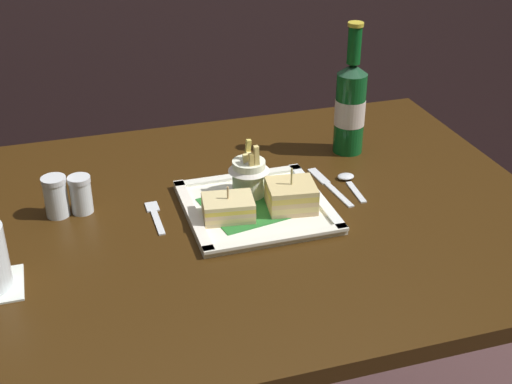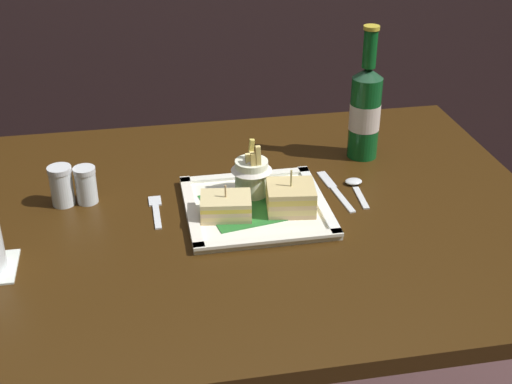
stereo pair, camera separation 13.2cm
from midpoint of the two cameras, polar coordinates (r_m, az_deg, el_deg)
dining_table at (r=1.41m, az=-2.72°, el=-5.87°), size 1.11×0.88×0.77m
square_plate at (r=1.34m, az=-2.81°, el=-1.37°), size 0.27×0.27×0.02m
sandwich_half_left at (r=1.29m, az=-5.19°, el=-1.37°), size 0.10×0.08×0.06m
sandwich_half_right at (r=1.32m, az=-0.00°, el=-0.40°), size 0.10×0.09×0.08m
fries_cup at (r=1.35m, az=-3.56°, el=1.58°), size 0.08×0.08×0.11m
beer_bottle at (r=1.54m, az=5.19°, el=6.95°), size 0.07×0.07×0.29m
fork at (r=1.35m, az=-10.95°, el=-1.95°), size 0.02×0.12×0.00m
knife at (r=1.43m, az=3.26°, el=0.49°), size 0.03×0.17×0.00m
spoon at (r=1.44m, az=4.88°, el=0.90°), size 0.03×0.12×0.01m
salt_shaker at (r=1.38m, az=-18.52°, el=-0.61°), size 0.05×0.05×0.08m
pepper_shaker at (r=1.38m, az=-16.65°, el=-0.43°), size 0.04×0.04×0.07m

